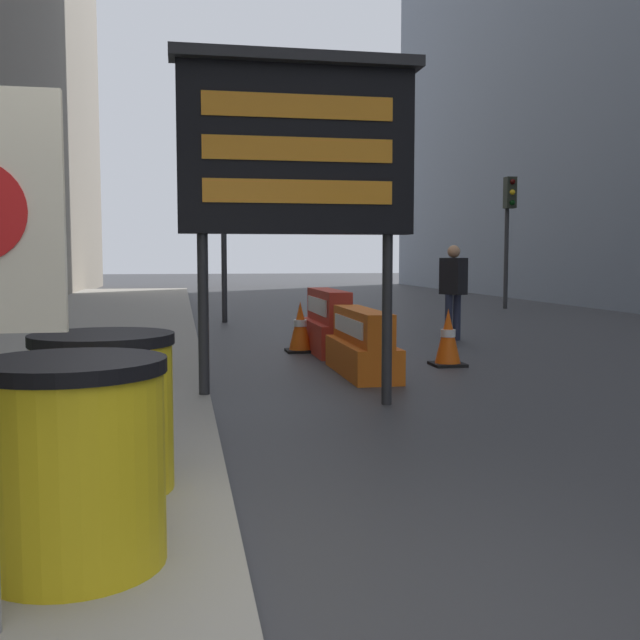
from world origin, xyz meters
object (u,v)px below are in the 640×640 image
(message_board, at_px, (297,150))
(jersey_barrier_red_striped, at_px, (328,325))
(barrel_drum_middle, at_px, (104,412))
(traffic_cone_near, at_px, (448,338))
(traffic_light_far_side, at_px, (509,213))
(barrel_drum_foreground, at_px, (73,462))
(jersey_barrier_orange_far, at_px, (362,346))
(traffic_cone_far, at_px, (316,314))
(traffic_cone_mid, at_px, (300,327))
(pedestrian_worker, at_px, (453,284))
(traffic_light_near_curb, at_px, (224,183))

(message_board, height_order, jersey_barrier_red_striped, message_board)
(barrel_drum_middle, distance_m, message_board, 3.65)
(traffic_cone_near, distance_m, traffic_light_far_side, 11.52)
(barrel_drum_foreground, bearing_deg, traffic_cone_near, 57.59)
(jersey_barrier_orange_far, xyz_separation_m, traffic_cone_far, (0.36, 5.12, 0.00))
(jersey_barrier_red_striped, xyz_separation_m, traffic_cone_mid, (-0.40, 0.15, -0.04))
(barrel_drum_middle, height_order, jersey_barrier_orange_far, barrel_drum_middle)
(traffic_cone_mid, relative_size, traffic_cone_far, 1.06)
(traffic_cone_near, height_order, traffic_cone_mid, traffic_cone_mid)
(barrel_drum_foreground, distance_m, message_board, 4.47)
(barrel_drum_middle, distance_m, traffic_cone_near, 6.42)
(traffic_cone_mid, xyz_separation_m, pedestrian_worker, (2.83, 1.09, 0.59))
(traffic_light_far_side, bearing_deg, jersey_barrier_orange_far, -122.58)
(traffic_light_far_side, relative_size, pedestrian_worker, 2.20)
(traffic_cone_mid, bearing_deg, barrel_drum_middle, -107.61)
(traffic_cone_near, relative_size, pedestrian_worker, 0.46)
(traffic_light_near_curb, distance_m, pedestrian_worker, 5.89)
(traffic_light_near_curb, bearing_deg, barrel_drum_foreground, -96.03)
(jersey_barrier_red_striped, bearing_deg, traffic_light_near_curb, 102.78)
(barrel_drum_foreground, height_order, barrel_drum_middle, same)
(barrel_drum_middle, xyz_separation_m, traffic_light_near_curb, (1.36, 12.12, 2.42))
(jersey_barrier_orange_far, distance_m, traffic_cone_far, 5.13)
(jersey_barrier_orange_far, distance_m, traffic_cone_mid, 2.28)
(traffic_cone_near, bearing_deg, traffic_light_near_curb, 109.69)
(traffic_light_near_curb, bearing_deg, message_board, -89.15)
(barrel_drum_foreground, distance_m, pedestrian_worker, 10.31)
(traffic_cone_near, distance_m, traffic_cone_far, 4.72)
(jersey_barrier_orange_far, bearing_deg, jersey_barrier_red_striped, 90.00)
(traffic_cone_far, bearing_deg, barrel_drum_middle, -106.78)
(pedestrian_worker, bearing_deg, traffic_light_near_curb, 14.34)
(traffic_light_near_curb, bearing_deg, jersey_barrier_red_striped, -77.22)
(traffic_light_near_curb, bearing_deg, traffic_cone_near, -70.31)
(barrel_drum_foreground, xyz_separation_m, jersey_barrier_orange_far, (2.61, 5.64, -0.24))
(message_board, distance_m, pedestrian_worker, 6.44)
(pedestrian_worker, bearing_deg, message_board, 118.98)
(barrel_drum_foreground, height_order, traffic_cone_near, barrel_drum_foreground)
(barrel_drum_foreground, relative_size, traffic_cone_near, 1.14)
(message_board, xyz_separation_m, jersey_barrier_orange_far, (1.08, 1.86, -2.07))
(barrel_drum_middle, height_order, traffic_light_far_side, traffic_light_far_side)
(jersey_barrier_red_striped, relative_size, traffic_light_far_side, 0.50)
(traffic_cone_far, height_order, traffic_light_near_curb, traffic_light_near_curb)
(barrel_drum_foreground, relative_size, jersey_barrier_red_striped, 0.48)
(jersey_barrier_red_striped, height_order, traffic_cone_mid, jersey_barrier_red_striped)
(traffic_cone_near, bearing_deg, traffic_cone_far, 101.33)
(traffic_cone_far, bearing_deg, traffic_cone_mid, -104.77)
(jersey_barrier_red_striped, bearing_deg, jersey_barrier_orange_far, -90.00)
(jersey_barrier_orange_far, height_order, traffic_cone_near, jersey_barrier_orange_far)
(traffic_cone_near, bearing_deg, barrel_drum_middle, -127.08)
(barrel_drum_foreground, distance_m, traffic_light_near_curb, 13.42)
(traffic_cone_mid, bearing_deg, traffic_cone_near, -46.31)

